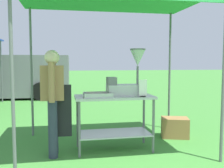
# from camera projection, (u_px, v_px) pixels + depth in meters

# --- Properties ---
(ground_plane) EXTENTS (70.00, 70.00, 0.00)m
(ground_plane) POSITION_uv_depth(u_px,v_px,m) (95.00, 103.00, 8.99)
(ground_plane) COLOR #3D7F33
(stall_canopy) EXTENTS (3.01, 2.09, 2.49)m
(stall_canopy) POSITION_uv_depth(u_px,v_px,m) (113.00, 2.00, 4.14)
(stall_canopy) COLOR slate
(stall_canopy) RESTS_ON ground
(donut_cart) EXTENTS (1.26, 0.60, 0.89)m
(donut_cart) POSITION_uv_depth(u_px,v_px,m) (114.00, 110.00, 4.19)
(donut_cart) COLOR #B7B7BC
(donut_cart) RESTS_ON ground
(donut_tray) EXTENTS (0.44, 0.31, 0.07)m
(donut_tray) POSITION_uv_depth(u_px,v_px,m) (98.00, 96.00, 4.00)
(donut_tray) COLOR #B7B7BC
(donut_tray) RESTS_ON donut_cart
(donut_fryer) EXTENTS (0.62, 0.28, 0.76)m
(donut_fryer) POSITION_uv_depth(u_px,v_px,m) (128.00, 78.00, 4.18)
(donut_fryer) COLOR #B7B7BC
(donut_fryer) RESTS_ON donut_cart
(menu_sign) EXTENTS (0.13, 0.05, 0.27)m
(menu_sign) POSITION_uv_depth(u_px,v_px,m) (143.00, 89.00, 4.03)
(menu_sign) COLOR black
(menu_sign) RESTS_ON donut_cart
(vendor) EXTENTS (0.45, 0.53, 1.61)m
(vendor) POSITION_uv_depth(u_px,v_px,m) (53.00, 97.00, 3.90)
(vendor) COLOR #2D3347
(vendor) RESTS_ON ground
(supply_crate) EXTENTS (0.58, 0.48, 0.37)m
(supply_crate) POSITION_uv_depth(u_px,v_px,m) (175.00, 127.00, 4.94)
(supply_crate) COLOR olive
(supply_crate) RESTS_ON ground
(van_grey) EXTENTS (5.48, 2.24, 1.69)m
(van_grey) POSITION_uv_depth(u_px,v_px,m) (0.00, 76.00, 10.30)
(van_grey) COLOR slate
(van_grey) RESTS_ON ground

